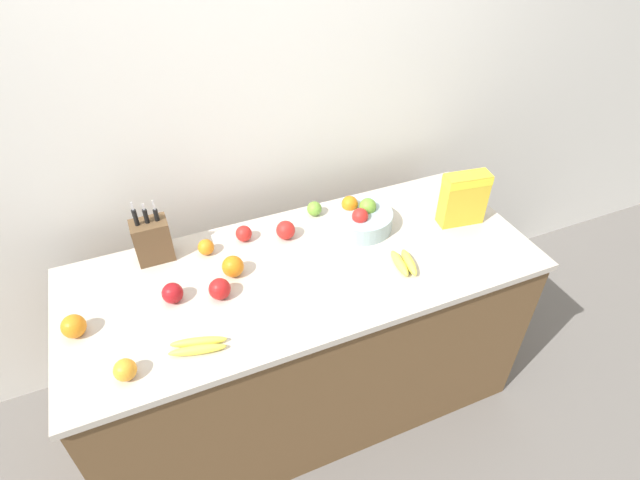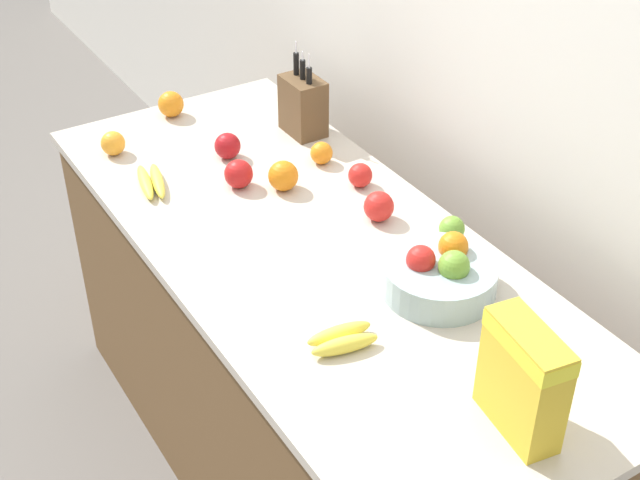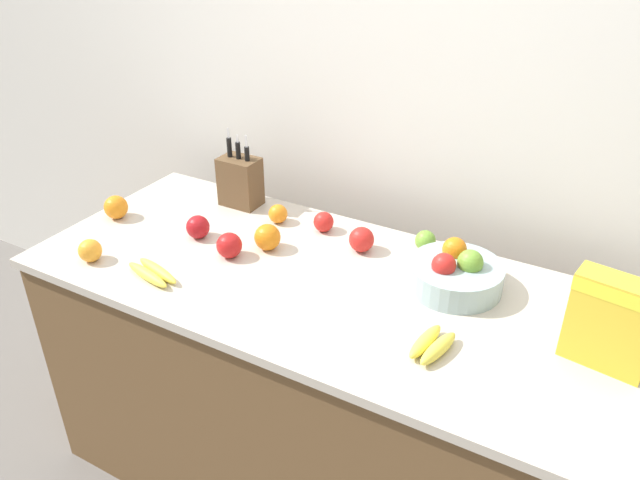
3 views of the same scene
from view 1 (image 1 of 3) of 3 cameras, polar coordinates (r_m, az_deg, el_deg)
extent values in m
plane|color=slate|center=(2.74, -1.36, -17.26)|extent=(14.00, 14.00, 0.00)
cube|color=silver|center=(2.32, -7.68, 13.75)|extent=(9.00, 0.06, 2.60)
cube|color=brown|center=(2.39, -1.52, -11.44)|extent=(1.91, 0.76, 0.88)
cube|color=beige|center=(2.06, -1.73, -3.41)|extent=(1.94, 0.79, 0.03)
cube|color=brown|center=(2.14, -18.59, -0.05)|extent=(0.14, 0.10, 0.18)
cylinder|color=black|center=(2.07, -20.34, 2.42)|extent=(0.02, 0.02, 0.07)
cube|color=silver|center=(2.04, -20.68, 3.64)|extent=(0.01, 0.00, 0.04)
cylinder|color=black|center=(2.07, -19.28, 2.58)|extent=(0.02, 0.02, 0.06)
cube|color=silver|center=(2.05, -19.54, 3.59)|extent=(0.01, 0.00, 0.03)
cylinder|color=black|center=(2.07, -18.21, 2.73)|extent=(0.02, 0.02, 0.05)
cube|color=silver|center=(2.05, -18.48, 3.81)|extent=(0.01, 0.00, 0.04)
cube|color=gold|center=(2.30, 16.08, 4.54)|extent=(0.21, 0.11, 0.25)
cube|color=yellow|center=(2.25, 16.52, 6.60)|extent=(0.21, 0.11, 0.04)
cylinder|color=#99B2B7|center=(2.24, 4.72, 2.35)|extent=(0.28, 0.28, 0.08)
sphere|color=#6B9E33|center=(2.23, 5.48, 3.83)|extent=(0.08, 0.08, 0.08)
sphere|color=orange|center=(2.24, 3.42, 4.14)|extent=(0.07, 0.07, 0.07)
sphere|color=red|center=(2.17, 4.61, 2.73)|extent=(0.07, 0.07, 0.07)
ellipsoid|color=yellow|center=(1.80, -13.71, -11.24)|extent=(0.20, 0.08, 0.03)
ellipsoid|color=yellow|center=(1.78, -13.84, -12.10)|extent=(0.20, 0.08, 0.03)
ellipsoid|color=yellow|center=(2.07, 10.15, -2.51)|extent=(0.07, 0.16, 0.04)
ellipsoid|color=yellow|center=(2.06, 9.07, -2.63)|extent=(0.06, 0.16, 0.04)
sphere|color=red|center=(2.18, -8.71, 0.74)|extent=(0.07, 0.07, 0.07)
sphere|color=red|center=(2.17, -3.95, 1.14)|extent=(0.08, 0.08, 0.08)
sphere|color=red|center=(1.93, -11.40, -5.51)|extent=(0.08, 0.08, 0.08)
sphere|color=#6B9E33|center=(2.31, -0.65, 3.60)|extent=(0.07, 0.07, 0.07)
sphere|color=#A31419|center=(1.96, -16.50, -5.84)|extent=(0.08, 0.08, 0.08)
sphere|color=orange|center=(1.77, -21.39, -13.65)|extent=(0.07, 0.07, 0.07)
sphere|color=orange|center=(2.14, -12.90, -0.79)|extent=(0.07, 0.07, 0.07)
sphere|color=orange|center=(1.97, -26.33, -8.83)|extent=(0.08, 0.08, 0.08)
sphere|color=orange|center=(2.01, -9.93, -2.99)|extent=(0.09, 0.09, 0.09)
camera|label=2|loc=(2.21, 61.81, 20.00)|focal=50.00mm
camera|label=3|loc=(1.31, 62.41, 3.62)|focal=35.00mm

